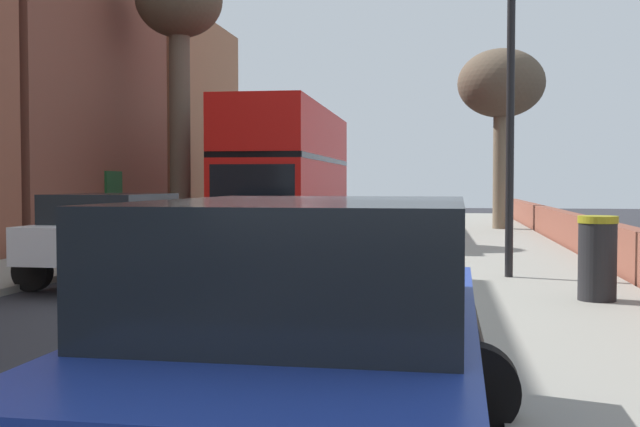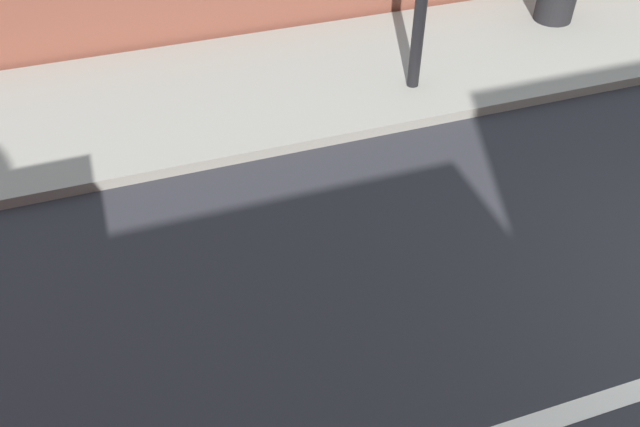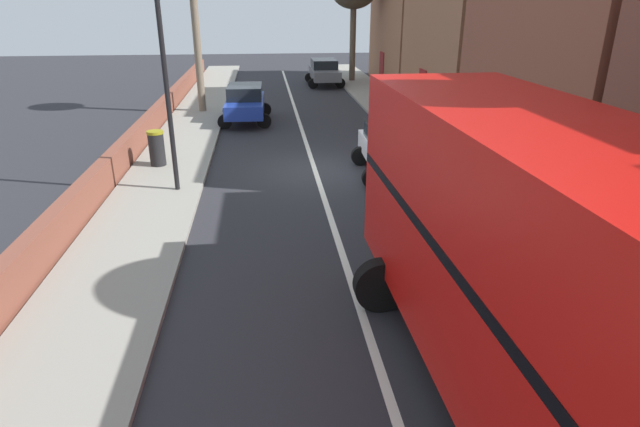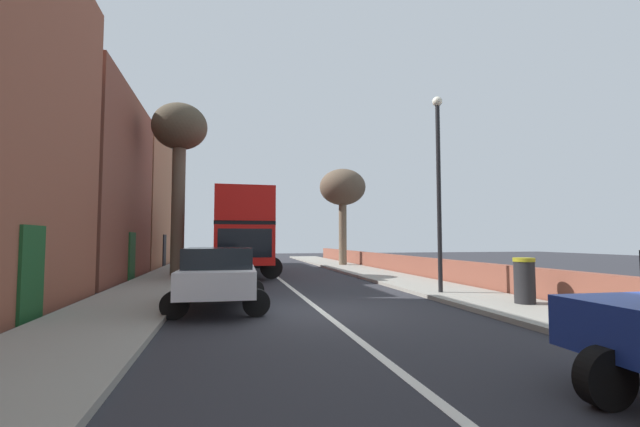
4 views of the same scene
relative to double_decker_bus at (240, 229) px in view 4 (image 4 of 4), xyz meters
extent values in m
plane|color=#28282D|center=(1.70, -12.24, -2.35)|extent=(84.00, 84.00, 0.00)
cube|color=silver|center=(1.70, -12.24, -2.35)|extent=(0.16, 54.00, 0.01)
cube|color=gray|center=(-3.20, -12.24, -2.29)|extent=(2.60, 60.00, 0.12)
cube|color=gray|center=(6.60, -12.24, -2.29)|extent=(2.60, 60.00, 0.12)
cube|color=#194C23|center=(-4.77, -12.24, -1.30)|extent=(0.08, 1.10, 2.10)
cube|color=brown|center=(-6.80, -2.64, 1.82)|extent=(4.00, 9.22, 8.35)
cube|color=#194C23|center=(-4.77, -2.64, -1.30)|extent=(0.08, 1.10, 2.10)
cube|color=#9E6647|center=(-6.80, 6.96, 1.92)|extent=(4.00, 9.22, 8.55)
cube|color=black|center=(-4.77, 6.96, -1.30)|extent=(0.08, 1.10, 2.10)
cube|color=brown|center=(8.15, -12.24, -1.87)|extent=(0.36, 54.00, 0.97)
cube|color=red|center=(0.00, 0.01, -0.80)|extent=(2.67, 10.57, 1.70)
cube|color=black|center=(0.00, 0.01, 0.13)|extent=(2.70, 10.46, 0.16)
cube|color=red|center=(0.00, 0.01, 0.96)|extent=(2.67, 10.57, 1.50)
cube|color=black|center=(0.09, -5.23, -0.72)|extent=(2.20, 0.10, 1.19)
cylinder|color=black|center=(1.34, -3.55, -1.85)|extent=(1.00, 0.32, 1.00)
cylinder|color=black|center=(-1.22, -3.59, -1.85)|extent=(1.00, 0.32, 1.00)
cylinder|color=black|center=(1.22, 3.61, -1.85)|extent=(1.00, 0.32, 1.00)
cylinder|color=black|center=(-1.34, 3.57, -1.85)|extent=(1.00, 0.32, 1.00)
cylinder|color=black|center=(3.35, -18.73, -2.03)|extent=(0.64, 0.23, 0.64)
cube|color=silver|center=(-0.80, -11.42, -1.57)|extent=(1.87, 3.98, 0.60)
cube|color=black|center=(-0.81, -11.62, -1.02)|extent=(1.68, 2.21, 0.49)
cylinder|color=black|center=(-1.67, -10.18, -2.03)|extent=(0.65, 0.24, 0.64)
cylinder|color=black|center=(0.14, -10.23, -2.03)|extent=(0.65, 0.24, 0.64)
cylinder|color=black|center=(-1.74, -12.61, -2.03)|extent=(0.65, 0.24, 0.64)
cylinder|color=black|center=(0.07, -12.66, -2.03)|extent=(0.65, 0.24, 0.64)
cylinder|color=brown|center=(-2.93, -2.03, 1.04)|extent=(0.61, 0.61, 6.54)
ellipsoid|color=#4C4233|center=(-2.93, -2.03, 4.82)|extent=(2.57, 2.57, 2.21)
cylinder|color=brown|center=(6.83, 4.00, 0.04)|extent=(0.52, 0.52, 4.54)
ellipsoid|color=brown|center=(6.83, 4.00, 2.92)|extent=(3.07, 3.07, 2.42)
cylinder|color=black|center=(6.00, -10.41, 0.77)|extent=(0.14, 0.14, 6.00)
sphere|color=silver|center=(6.00, -10.41, 3.92)|extent=(0.32, 0.32, 0.32)
cylinder|color=black|center=(7.00, -12.99, -1.69)|extent=(0.52, 0.52, 1.09)
cylinder|color=olive|center=(7.00, -12.99, -1.10)|extent=(0.55, 0.55, 0.10)
camera|label=1|loc=(4.89, -24.29, -0.58)|focal=43.62mm
camera|label=2|loc=(-0.11, -7.24, 1.84)|focal=36.48mm
camera|label=3|loc=(3.34, 4.64, 3.00)|focal=29.29mm
camera|label=4|loc=(-0.59, -22.46, -0.56)|focal=23.20mm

